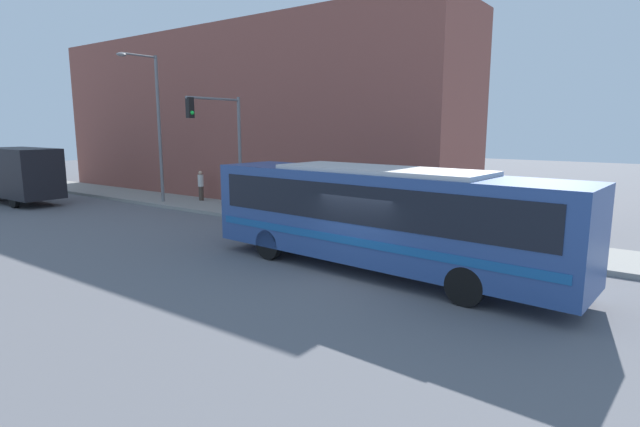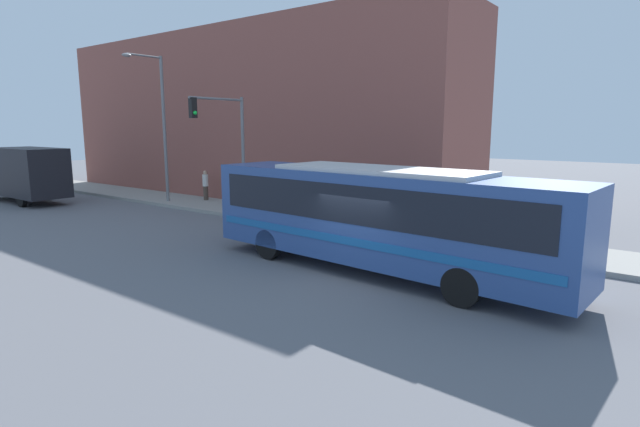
% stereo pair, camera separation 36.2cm
% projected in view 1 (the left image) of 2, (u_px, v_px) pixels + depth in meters
% --- Properties ---
extents(ground_plane, '(120.00, 120.00, 0.00)m').
position_uv_depth(ground_plane, '(364.00, 277.00, 15.11)').
color(ground_plane, slate).
extents(sidewalk, '(3.31, 70.00, 0.18)m').
position_uv_depth(sidewalk, '(144.00, 197.00, 31.64)').
color(sidewalk, gray).
rests_on(sidewalk, ground_plane).
extents(building_facade, '(6.00, 29.92, 10.36)m').
position_uv_depth(building_facade, '(240.00, 116.00, 32.11)').
color(building_facade, brown).
rests_on(building_facade, ground_plane).
extents(city_bus, '(3.25, 12.20, 3.27)m').
position_uv_depth(city_bus, '(379.00, 212.00, 15.29)').
color(city_bus, '#2D4C8C').
rests_on(city_bus, ground_plane).
extents(delivery_truck, '(2.36, 7.25, 3.27)m').
position_uv_depth(delivery_truck, '(17.00, 174.00, 29.48)').
color(delivery_truck, black).
rests_on(delivery_truck, ground_plane).
extents(fire_hydrant, '(0.28, 0.38, 0.80)m').
position_uv_depth(fire_hydrant, '(323.00, 216.00, 22.11)').
color(fire_hydrant, red).
rests_on(fire_hydrant, sidewalk).
extents(traffic_light_pole, '(3.28, 0.35, 5.75)m').
position_uv_depth(traffic_light_pole, '(223.00, 135.00, 23.82)').
color(traffic_light_pole, slate).
rests_on(traffic_light_pole, sidewalk).
extents(parking_meter, '(0.14, 0.14, 1.41)m').
position_uv_depth(parking_meter, '(292.00, 201.00, 23.06)').
color(parking_meter, slate).
rests_on(parking_meter, sidewalk).
extents(street_lamp, '(2.48, 0.28, 8.24)m').
position_uv_depth(street_lamp, '(155.00, 118.00, 28.17)').
color(street_lamp, slate).
rests_on(street_lamp, sidewalk).
extents(pedestrian_near_corner, '(0.34, 0.34, 1.75)m').
position_uv_depth(pedestrian_near_corner, '(201.00, 185.00, 29.48)').
color(pedestrian_near_corner, '#47382D').
rests_on(pedestrian_near_corner, sidewalk).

